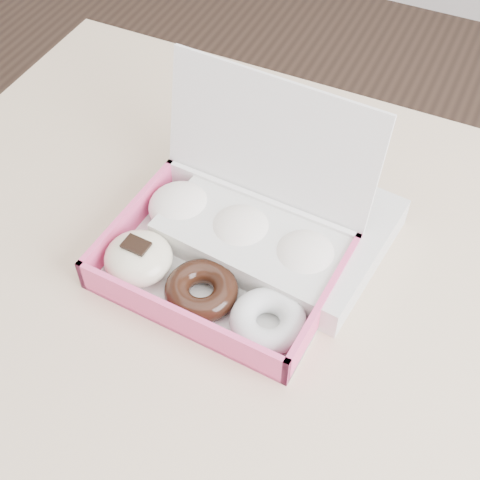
% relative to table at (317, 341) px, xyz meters
% --- Properties ---
extents(table, '(1.20, 0.80, 0.75)m').
position_rel_table_xyz_m(table, '(0.00, 0.00, 0.00)').
color(table, '#D0AE88').
rests_on(table, ground).
extents(donut_box, '(0.29, 0.26, 0.20)m').
position_rel_table_xyz_m(donut_box, '(-0.13, 0.01, 0.11)').
color(donut_box, white).
rests_on(donut_box, table).
extents(newspapers, '(0.28, 0.23, 0.04)m').
position_rel_table_xyz_m(newspapers, '(-0.09, 0.08, 0.10)').
color(newspapers, silver).
rests_on(newspapers, table).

